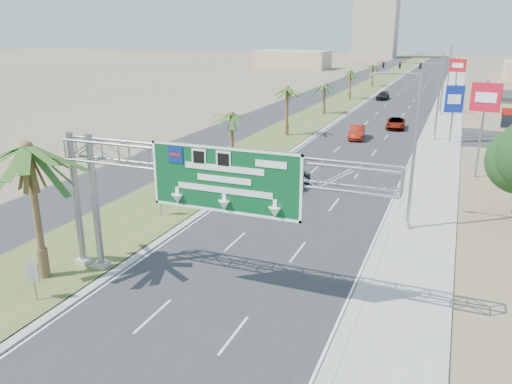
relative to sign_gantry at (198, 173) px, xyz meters
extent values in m
cube|color=#28282B|center=(1.06, 100.07, -6.05)|extent=(12.00, 300.00, 0.02)
cube|color=#9E9B93|center=(9.56, 100.07, -6.01)|extent=(4.00, 300.00, 0.10)
cube|color=#415A27|center=(-8.94, 100.07, -6.00)|extent=(7.00, 300.00, 0.12)
cube|color=#28282B|center=(-15.94, 100.07, -6.05)|extent=(8.00, 300.00, 0.02)
cylinder|color=gray|center=(-6.14, 0.07, -2.36)|extent=(0.36, 0.36, 7.40)
cylinder|color=gray|center=(-7.34, 0.07, -2.36)|extent=(0.36, 0.36, 7.40)
cube|color=#9E9B93|center=(-6.14, 0.07, -5.86)|extent=(0.70, 0.70, 0.40)
cube|color=#9E9B93|center=(-7.34, 0.07, -5.86)|extent=(0.70, 0.70, 0.40)
cube|color=#074A21|center=(1.56, -0.41, -0.06)|extent=(7.20, 0.12, 3.00)
cube|color=navy|center=(-0.84, -0.49, 0.89)|extent=(0.75, 0.03, 0.75)
cone|color=white|center=(1.56, -0.49, -1.21)|extent=(0.56, 0.56, 0.45)
cylinder|color=brown|center=(-8.14, -1.93, -2.56)|extent=(0.36, 0.36, 7.00)
cylinder|color=brown|center=(-8.14, -1.93, -5.22)|extent=(0.54, 0.54, 1.68)
cylinder|color=brown|center=(-8.44, 22.07, -3.56)|extent=(0.36, 0.36, 5.00)
cylinder|color=brown|center=(-8.44, 22.07, -5.46)|extent=(0.54, 0.54, 1.20)
cylinder|color=brown|center=(-8.44, 38.07, -3.16)|extent=(0.36, 0.36, 5.80)
cylinder|color=brown|center=(-8.44, 38.07, -5.36)|extent=(0.54, 0.54, 1.39)
cylinder|color=brown|center=(-8.44, 56.07, -3.81)|extent=(0.36, 0.36, 4.50)
cylinder|color=brown|center=(-8.44, 56.07, -5.52)|extent=(0.54, 0.54, 1.08)
cylinder|color=brown|center=(-8.44, 75.07, -3.46)|extent=(0.36, 0.36, 5.20)
cylinder|color=brown|center=(-8.44, 75.07, -5.43)|extent=(0.54, 0.54, 1.25)
cylinder|color=brown|center=(-8.44, 100.07, -3.66)|extent=(0.36, 0.36, 4.80)
cylinder|color=brown|center=(-8.44, 100.07, -5.48)|extent=(0.54, 0.54, 1.15)
cylinder|color=gray|center=(8.56, 12.07, -1.06)|extent=(0.20, 0.20, 10.00)
cylinder|color=gray|center=(7.16, 12.07, 3.79)|extent=(2.80, 0.12, 0.12)
cube|color=slate|center=(5.76, 12.07, 3.69)|extent=(0.50, 0.22, 0.18)
cylinder|color=#9E9B93|center=(8.56, 12.07, -5.81)|extent=(0.44, 0.44, 0.50)
cylinder|color=gray|center=(8.56, 42.07, -1.06)|extent=(0.20, 0.20, 10.00)
cylinder|color=gray|center=(7.16, 42.07, 3.79)|extent=(2.80, 0.12, 0.12)
cube|color=slate|center=(5.76, 42.07, 3.69)|extent=(0.50, 0.22, 0.18)
cylinder|color=#9E9B93|center=(8.56, 42.07, -5.81)|extent=(0.44, 0.44, 0.50)
cylinder|color=gray|center=(8.56, 78.07, -1.06)|extent=(0.20, 0.20, 10.00)
cylinder|color=gray|center=(7.16, 78.07, 3.79)|extent=(2.80, 0.12, 0.12)
cube|color=slate|center=(5.76, 78.07, 3.69)|extent=(0.50, 0.22, 0.18)
cylinder|color=#9E9B93|center=(8.56, 78.07, -5.81)|extent=(0.44, 0.44, 0.50)
cylinder|color=gray|center=(8.26, 62.07, -2.06)|extent=(0.28, 0.28, 8.00)
cylinder|color=gray|center=(3.26, 62.07, 1.64)|extent=(10.00, 0.18, 0.18)
cube|color=black|center=(4.76, 61.87, 1.24)|extent=(0.32, 0.18, 0.95)
cube|color=black|center=(1.76, 61.87, 1.24)|extent=(0.32, 0.18, 0.95)
cube|color=black|center=(-0.74, 61.87, 1.24)|extent=(0.32, 0.18, 0.95)
sphere|color=red|center=(4.76, 61.75, 1.54)|extent=(0.22, 0.22, 0.22)
imported|color=black|center=(8.26, 62.07, 0.94)|extent=(0.16, 0.16, 0.60)
cylinder|color=#9E9B93|center=(8.26, 62.07, -5.76)|extent=(0.56, 0.56, 0.60)
cylinder|color=gray|center=(-6.74, -3.93, -5.16)|extent=(0.08, 0.08, 1.80)
cube|color=slate|center=(-6.74, -3.93, -4.46)|extent=(0.75, 0.06, 0.95)
cylinder|color=gray|center=(-7.44, 8.07, -5.16)|extent=(0.08, 0.08, 1.80)
cube|color=slate|center=(-7.44, 8.07, -4.46)|extent=(0.75, 0.06, 0.95)
cube|color=tan|center=(-30.94, 240.07, 11.44)|extent=(20.00, 16.00, 35.00)
cube|color=tan|center=(-43.94, 150.07, -3.06)|extent=(24.00, 14.00, 6.00)
imported|color=black|center=(-0.94, 17.54, -5.35)|extent=(2.10, 4.30, 1.41)
imported|color=maroon|center=(-0.08, 39.52, -5.27)|extent=(2.22, 4.95, 1.58)
imported|color=gray|center=(3.39, 47.99, -5.36)|extent=(2.77, 5.23, 1.40)
imported|color=black|center=(-2.60, 77.39, -5.37)|extent=(2.13, 4.82, 1.38)
cylinder|color=gray|center=(12.84, 27.07, -1.87)|extent=(0.20, 0.20, 8.37)
cube|color=red|center=(12.84, 27.07, 0.91)|extent=(2.42, 0.71, 2.40)
cube|color=white|center=(12.84, 26.89, 0.91)|extent=(1.66, 0.33, 0.84)
cylinder|color=gray|center=(10.28, 41.04, -2.69)|extent=(0.20, 0.20, 6.74)
cube|color=navy|center=(10.28, 41.04, -1.01)|extent=(2.01, 0.79, 3.00)
cube|color=white|center=(10.28, 40.86, -1.01)|extent=(1.37, 0.39, 1.05)
cylinder|color=gray|center=(10.06, 57.51, -1.63)|extent=(0.20, 0.20, 8.86)
cube|color=red|center=(10.06, 57.51, 1.70)|extent=(2.18, 0.99, 1.80)
cube|color=white|center=(10.06, 57.33, 1.70)|extent=(1.47, 0.53, 0.63)
camera|label=1|loc=(10.74, -19.43, 6.18)|focal=35.00mm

